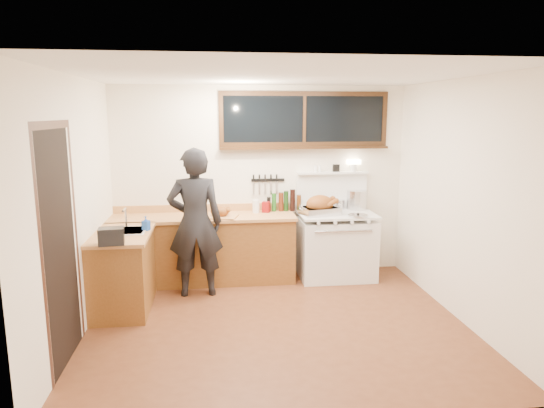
{
  "coord_description": "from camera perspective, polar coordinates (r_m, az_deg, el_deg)",
  "views": [
    {
      "loc": [
        -0.64,
        -4.86,
        2.23
      ],
      "look_at": [
        0.05,
        0.85,
        1.15
      ],
      "focal_mm": 32.0,
      "sensor_mm": 36.0,
      "label": 1
    }
  ],
  "objects": [
    {
      "name": "pot_lid",
      "position": [
        6.44,
        10.09,
        -1.34
      ],
      "size": [
        0.31,
        0.31,
        0.04
      ],
      "color": "silver",
      "rests_on": "vintage_stove"
    },
    {
      "name": "bottle_cluster",
      "position": [
        6.67,
        1.53,
        0.28
      ],
      "size": [
        0.47,
        0.07,
        0.3
      ],
      "color": "black",
      "rests_on": "counter_back"
    },
    {
      "name": "soap_bottle",
      "position": [
        5.76,
        -14.61,
        -2.21
      ],
      "size": [
        0.1,
        0.1,
        0.17
      ],
      "color": "blue",
      "rests_on": "counter_left"
    },
    {
      "name": "cutting_board",
      "position": [
        6.31,
        -6.13,
        -1.08
      ],
      "size": [
        0.51,
        0.43,
        0.15
      ],
      "color": "tan",
      "rests_on": "counter_back"
    },
    {
      "name": "stockpot",
      "position": [
        6.91,
        9.96,
        0.51
      ],
      "size": [
        0.29,
        0.29,
        0.27
      ],
      "color": "silver",
      "rests_on": "vintage_stove"
    },
    {
      "name": "saucepan",
      "position": [
        6.89,
        7.79,
        -0.02
      ],
      "size": [
        0.23,
        0.31,
        0.13
      ],
      "color": "silver",
      "rests_on": "vintage_stove"
    },
    {
      "name": "back_window",
      "position": [
        6.69,
        3.83,
        9.2
      ],
      "size": [
        2.32,
        0.13,
        0.77
      ],
      "color": "black",
      "rests_on": "room_shell"
    },
    {
      "name": "pitcher",
      "position": [
        6.56,
        -1.91,
        -0.28
      ],
      "size": [
        0.11,
        0.11,
        0.18
      ],
      "color": "white",
      "rests_on": "counter_back"
    },
    {
      "name": "man",
      "position": [
        5.98,
        -9.02,
        -2.19
      ],
      "size": [
        0.68,
        0.46,
        1.83
      ],
      "color": "black",
      "rests_on": "ground"
    },
    {
      "name": "ground_plane",
      "position": [
        5.39,
        0.58,
        -13.93
      ],
      "size": [
        4.0,
        3.5,
        0.02
      ],
      "primitive_type": "cube",
      "color": "#592C17"
    },
    {
      "name": "knife_strip",
      "position": [
        6.69,
        -0.63,
        2.75
      ],
      "size": [
        0.46,
        0.03,
        0.28
      ],
      "color": "black",
      "rests_on": "room_shell"
    },
    {
      "name": "coffee_tin",
      "position": [
        6.59,
        -0.71,
        -0.36
      ],
      "size": [
        0.12,
        0.11,
        0.15
      ],
      "color": "maroon",
      "rests_on": "counter_back"
    },
    {
      "name": "sink_unit",
      "position": [
        5.82,
        -17.01,
        -3.58
      ],
      "size": [
        0.5,
        0.45,
        0.37
      ],
      "color": "white",
      "rests_on": "counter_left"
    },
    {
      "name": "left_doorway",
      "position": [
        4.66,
        -23.59,
        -4.49
      ],
      "size": [
        0.02,
        1.04,
        2.17
      ],
      "color": "black",
      "rests_on": "ground"
    },
    {
      "name": "vintage_stove",
      "position": [
        6.72,
        7.52,
        -4.67
      ],
      "size": [
        1.02,
        0.74,
        1.59
      ],
      "color": "white",
      "rests_on": "ground"
    },
    {
      "name": "roast_turkey",
      "position": [
        6.48,
        5.68,
        -0.32
      ],
      "size": [
        0.55,
        0.46,
        0.26
      ],
      "color": "silver",
      "rests_on": "vintage_stove"
    },
    {
      "name": "toaster",
      "position": [
        5.25,
        -18.37,
        -3.61
      ],
      "size": [
        0.27,
        0.2,
        0.18
      ],
      "color": "black",
      "rests_on": "counter_left"
    },
    {
      "name": "room_shell",
      "position": [
        4.93,
        0.61,
        3.89
      ],
      "size": [
        4.1,
        3.6,
        2.65
      ],
      "color": "white",
      "rests_on": "ground"
    },
    {
      "name": "counter_left",
      "position": [
        5.86,
        -17.11,
        -7.51
      ],
      "size": [
        0.64,
        1.09,
        0.9
      ],
      "color": "brown",
      "rests_on": "ground"
    },
    {
      "name": "counter_back",
      "position": [
        6.56,
        -8.07,
        -5.18
      ],
      "size": [
        2.44,
        0.64,
        1.0
      ],
      "color": "brown",
      "rests_on": "ground"
    }
  ]
}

